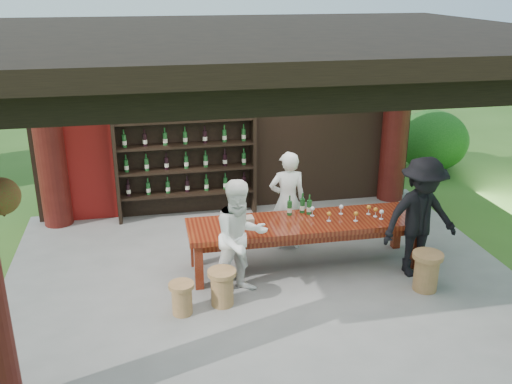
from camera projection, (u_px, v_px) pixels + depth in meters
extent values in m
plane|color=#2D5119|center=(261.00, 274.00, 8.43)|extent=(90.00, 90.00, 0.00)
cube|color=slate|center=(261.00, 277.00, 8.45)|extent=(7.40, 5.90, 0.10)
cube|color=black|center=(230.00, 122.00, 10.37)|extent=(7.00, 0.18, 3.30)
cube|color=maroon|center=(86.00, 166.00, 10.02)|extent=(0.95, 0.06, 2.00)
cylinder|color=#380C0A|center=(48.00, 133.00, 9.60)|extent=(0.50, 0.50, 3.30)
cylinder|color=#380C0A|center=(396.00, 117.00, 10.77)|extent=(0.50, 0.50, 3.30)
cube|color=black|center=(318.00, 91.00, 5.12)|extent=(6.70, 0.35, 0.35)
cube|color=black|center=(2.00, 64.00, 6.73)|extent=(0.30, 5.20, 0.30)
cube|color=black|center=(484.00, 51.00, 7.91)|extent=(0.30, 5.20, 0.30)
cube|color=black|center=(262.00, 37.00, 7.23)|extent=(7.50, 6.00, 0.20)
cone|color=black|center=(3.00, 208.00, 5.12)|extent=(0.32, 0.32, 0.18)
sphere|color=#1E5919|center=(1.00, 196.00, 5.08)|extent=(0.34, 0.34, 0.34)
cube|color=#52150B|center=(305.00, 223.00, 8.41)|extent=(3.50, 0.93, 0.08)
cube|color=#52150B|center=(305.00, 229.00, 8.45)|extent=(3.30, 0.78, 0.12)
cube|color=#52150B|center=(199.00, 267.00, 7.93)|extent=(0.12, 0.12, 0.67)
cube|color=#52150B|center=(416.00, 247.00, 8.51)|extent=(0.12, 0.12, 0.67)
cube|color=#52150B|center=(194.00, 245.00, 8.57)|extent=(0.12, 0.12, 0.67)
cube|color=#52150B|center=(397.00, 228.00, 9.16)|extent=(0.12, 0.12, 0.67)
cylinder|color=brown|center=(222.00, 290.00, 7.57)|extent=(0.30, 0.30, 0.44)
cylinder|color=brown|center=(222.00, 273.00, 7.48)|extent=(0.38, 0.38, 0.06)
cylinder|color=brown|center=(426.00, 274.00, 7.93)|extent=(0.33, 0.33, 0.49)
cylinder|color=brown|center=(428.00, 256.00, 7.83)|extent=(0.42, 0.42, 0.07)
cylinder|color=brown|center=(182.00, 300.00, 7.37)|extent=(0.26, 0.26, 0.39)
cylinder|color=brown|center=(181.00, 285.00, 7.30)|extent=(0.33, 0.33, 0.05)
imported|color=white|center=(287.00, 201.00, 9.01)|extent=(0.60, 0.41, 1.61)
imported|color=white|center=(240.00, 238.00, 7.65)|extent=(0.95, 0.83, 1.65)
imported|color=black|center=(421.00, 218.00, 8.14)|extent=(1.21, 0.77, 1.79)
cube|color=#BF6672|center=(244.00, 222.00, 8.19)|extent=(0.26, 0.18, 0.14)
ellipsoid|color=#194C14|center=(432.00, 145.00, 12.86)|extent=(1.60, 1.60, 1.36)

